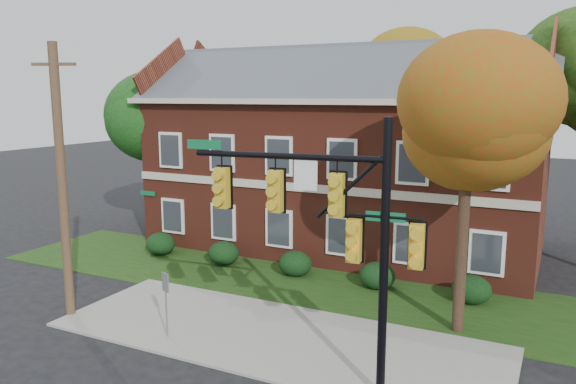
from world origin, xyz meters
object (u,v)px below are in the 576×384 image
at_px(apartment_building, 343,146).
at_px(hedge_center, 295,264).
at_px(hedge_right, 377,276).
at_px(sign_post, 166,294).
at_px(tree_near_right, 476,120).
at_px(hedge_left, 224,253).
at_px(traffic_signal, 334,225).
at_px(hedge_far_right, 471,290).
at_px(tree_far_rear, 414,70).
at_px(tree_left_rear, 165,108).
at_px(hedge_far_left, 160,244).
at_px(utility_pole, 62,182).

distance_m(apartment_building, hedge_center, 6.89).
bearing_deg(hedge_right, sign_post, -121.43).
bearing_deg(tree_near_right, hedge_left, 165.19).
bearing_deg(traffic_signal, hedge_left, 130.82).
distance_m(hedge_far_right, tree_far_rear, 16.51).
bearing_deg(traffic_signal, hedge_right, 93.26).
xyz_separation_m(hedge_center, tree_left_rear, (-9.73, 4.14, 6.16)).
height_order(hedge_left, hedge_far_right, same).
height_order(apartment_building, hedge_far_left, apartment_building).
bearing_deg(tree_far_rear, sign_post, -96.30).
bearing_deg(hedge_center, sign_post, -97.11).
xyz_separation_m(hedge_center, tree_far_rear, (1.34, 13.09, 8.32)).
bearing_deg(tree_far_rear, tree_left_rear, -141.03).
distance_m(hedge_center, sign_post, 7.31).
bearing_deg(tree_far_rear, hedge_right, -80.64).
bearing_deg(tree_left_rear, sign_post, -52.07).
distance_m(hedge_left, hedge_far_right, 10.50).
distance_m(apartment_building, traffic_signal, 13.87).
distance_m(hedge_left, hedge_center, 3.50).
bearing_deg(tree_near_right, tree_left_rear, 157.64).
distance_m(hedge_center, hedge_right, 3.50).
height_order(tree_near_right, utility_pole, utility_pole).
xyz_separation_m(apartment_building, hedge_center, (0.00, -5.25, -4.46)).
height_order(hedge_left, hedge_right, same).
xyz_separation_m(tree_far_rear, traffic_signal, (3.43, -20.85, -4.56)).
bearing_deg(hedge_left, utility_pole, -101.78).
bearing_deg(tree_far_rear, utility_pole, -107.36).
xyz_separation_m(tree_far_rear, sign_post, (-2.24, -20.29, -7.42)).
xyz_separation_m(hedge_far_right, traffic_signal, (-2.23, -7.75, 3.75)).
bearing_deg(tree_left_rear, utility_pole, -67.34).
bearing_deg(traffic_signal, tree_left_rear, 134.62).
height_order(tree_left_rear, tree_far_rear, tree_far_rear).
bearing_deg(hedge_far_right, tree_near_right, -85.48).
relative_size(hedge_far_right, sign_post, 0.67).
bearing_deg(hedge_left, hedge_far_right, 0.00).
height_order(apartment_building, hedge_center, apartment_building).
xyz_separation_m(hedge_far_left, tree_left_rear, (-2.73, 4.14, 6.16)).
xyz_separation_m(hedge_far_right, tree_far_rear, (-5.66, 13.09, 8.32)).
distance_m(apartment_building, hedge_right, 7.73).
xyz_separation_m(hedge_left, tree_far_rear, (4.84, 13.09, 8.32)).
bearing_deg(apartment_building, hedge_center, -90.00).
xyz_separation_m(traffic_signal, sign_post, (-5.67, 0.55, -2.86)).
bearing_deg(sign_post, tree_near_right, 46.62).
bearing_deg(tree_left_rear, hedge_far_right, -13.89).
height_order(apartment_building, traffic_signal, apartment_building).
bearing_deg(tree_left_rear, hedge_center, -23.04).
relative_size(tree_left_rear, utility_pole, 0.98).
bearing_deg(hedge_left, hedge_far_left, 180.00).
relative_size(utility_pole, sign_post, 4.32).
height_order(hedge_center, tree_near_right, tree_near_right).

